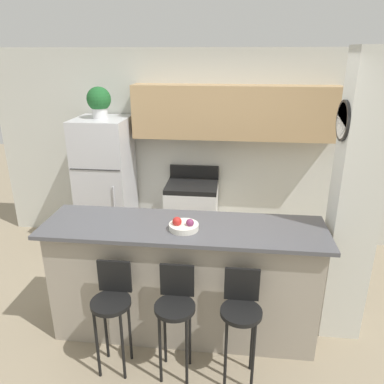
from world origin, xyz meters
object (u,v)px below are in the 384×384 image
(bar_stool_left, at_px, (112,303))
(fruit_bowl, at_px, (183,226))
(stove_range, at_px, (192,215))
(bar_stool_right, at_px, (241,312))
(potted_plant_on_fridge, at_px, (99,101))
(refrigerator, at_px, (106,185))
(bar_stool_mid, at_px, (176,308))

(bar_stool_left, xyz_separation_m, fruit_bowl, (0.52, 0.41, 0.51))
(stove_range, bearing_deg, bar_stool_right, -73.78)
(stove_range, height_order, bar_stool_right, stove_range)
(stove_range, distance_m, potted_plant_on_fridge, 1.86)
(refrigerator, height_order, bar_stool_mid, refrigerator)
(potted_plant_on_fridge, bearing_deg, fruit_bowl, -52.96)
(stove_range, relative_size, fruit_bowl, 4.28)
(refrigerator, distance_m, bar_stool_right, 2.70)
(stove_range, bearing_deg, fruit_bowl, -86.08)
(refrigerator, bearing_deg, bar_stool_right, -49.80)
(stove_range, relative_size, potted_plant_on_fridge, 2.85)
(bar_stool_right, relative_size, fruit_bowl, 3.80)
(refrigerator, bearing_deg, bar_stool_mid, -59.15)
(refrigerator, xyz_separation_m, fruit_bowl, (1.24, -1.64, 0.27))
(stove_range, xyz_separation_m, fruit_bowl, (0.12, -1.70, 0.67))
(bar_stool_left, relative_size, fruit_bowl, 3.80)
(bar_stool_right, height_order, fruit_bowl, fruit_bowl)
(stove_range, bearing_deg, refrigerator, -177.14)
(potted_plant_on_fridge, xyz_separation_m, fruit_bowl, (1.24, -1.64, -0.81))
(stove_range, distance_m, bar_stool_left, 2.16)
(refrigerator, height_order, bar_stool_right, refrigerator)
(refrigerator, relative_size, stove_range, 1.62)
(stove_range, bearing_deg, bar_stool_left, -100.83)
(refrigerator, distance_m, bar_stool_mid, 2.41)
(stove_range, distance_m, bar_stool_mid, 2.12)
(stove_range, xyz_separation_m, potted_plant_on_fridge, (-1.12, -0.06, 1.48))
(refrigerator, xyz_separation_m, bar_stool_right, (1.74, -2.05, -0.25))
(refrigerator, height_order, bar_stool_left, refrigerator)
(refrigerator, bearing_deg, potted_plant_on_fridge, 115.90)
(potted_plant_on_fridge, relative_size, fruit_bowl, 1.50)
(bar_stool_mid, relative_size, fruit_bowl, 3.80)
(refrigerator, relative_size, bar_stool_mid, 1.83)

